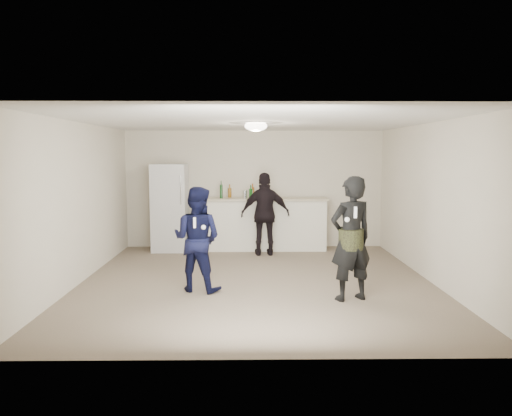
{
  "coord_description": "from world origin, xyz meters",
  "views": [
    {
      "loc": [
        -0.11,
        -7.71,
        2.02
      ],
      "look_at": [
        0.0,
        0.2,
        1.15
      ],
      "focal_mm": 35.0,
      "sensor_mm": 36.0,
      "label": 1
    }
  ],
  "objects_px": {
    "man": "(197,239)",
    "counter": "(263,225)",
    "fridge": "(170,207)",
    "shaker": "(245,194)",
    "spectator": "(265,214)",
    "woman": "(351,239)"
  },
  "relations": [
    {
      "from": "man",
      "to": "counter",
      "type": "bearing_deg",
      "value": -89.44
    },
    {
      "from": "fridge",
      "to": "woman",
      "type": "distance_m",
      "value": 4.71
    },
    {
      "from": "fridge",
      "to": "shaker",
      "type": "height_order",
      "value": "fridge"
    },
    {
      "from": "fridge",
      "to": "shaker",
      "type": "bearing_deg",
      "value": -2.26
    },
    {
      "from": "counter",
      "to": "shaker",
      "type": "relative_size",
      "value": 15.29
    },
    {
      "from": "counter",
      "to": "shaker",
      "type": "height_order",
      "value": "shaker"
    },
    {
      "from": "counter",
      "to": "shaker",
      "type": "xyz_separation_m",
      "value": [
        -0.38,
        -0.13,
        0.65
      ]
    },
    {
      "from": "counter",
      "to": "woman",
      "type": "xyz_separation_m",
      "value": [
        1.1,
        -3.67,
        0.33
      ]
    },
    {
      "from": "fridge",
      "to": "spectator",
      "type": "xyz_separation_m",
      "value": [
        1.96,
        -0.51,
        -0.08
      ]
    },
    {
      "from": "woman",
      "to": "spectator",
      "type": "distance_m",
      "value": 3.26
    },
    {
      "from": "shaker",
      "to": "woman",
      "type": "distance_m",
      "value": 3.85
    },
    {
      "from": "man",
      "to": "woman",
      "type": "distance_m",
      "value": 2.22
    },
    {
      "from": "fridge",
      "to": "woman",
      "type": "relative_size",
      "value": 1.05
    },
    {
      "from": "fridge",
      "to": "man",
      "type": "bearing_deg",
      "value": -74.08
    },
    {
      "from": "shaker",
      "to": "spectator",
      "type": "xyz_separation_m",
      "value": [
        0.41,
        -0.45,
        -0.35
      ]
    },
    {
      "from": "fridge",
      "to": "spectator",
      "type": "height_order",
      "value": "fridge"
    },
    {
      "from": "spectator",
      "to": "man",
      "type": "bearing_deg",
      "value": 64.68
    },
    {
      "from": "fridge",
      "to": "man",
      "type": "xyz_separation_m",
      "value": [
        0.88,
        -3.08,
        -0.13
      ]
    },
    {
      "from": "man",
      "to": "woman",
      "type": "height_order",
      "value": "woman"
    },
    {
      "from": "shaker",
      "to": "man",
      "type": "relative_size",
      "value": 0.11
    },
    {
      "from": "counter",
      "to": "woman",
      "type": "height_order",
      "value": "woman"
    },
    {
      "from": "woman",
      "to": "spectator",
      "type": "relative_size",
      "value": 1.04
    }
  ]
}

